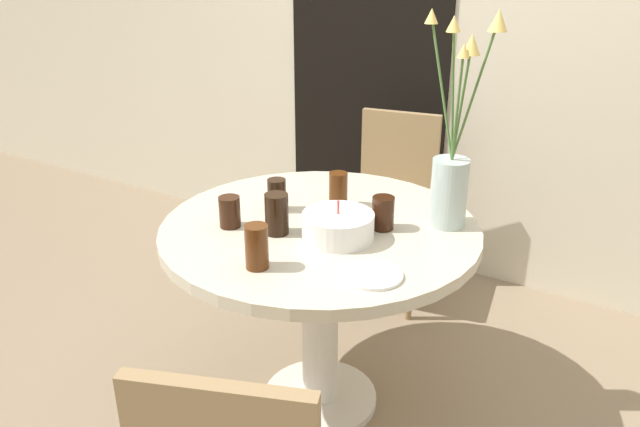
% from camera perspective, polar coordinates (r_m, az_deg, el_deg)
% --- Properties ---
extents(ground_plane, '(16.00, 16.00, 0.00)m').
position_cam_1_polar(ground_plane, '(2.51, 0.00, -16.68)').
color(ground_plane, '#89755B').
extents(wall_back, '(8.00, 0.05, 2.60)m').
position_cam_1_polar(wall_back, '(3.15, 13.05, 17.00)').
color(wall_back, beige).
rests_on(wall_back, ground_plane).
extents(doorway_panel, '(0.90, 0.01, 2.05)m').
position_cam_1_polar(doorway_panel, '(3.34, 4.32, 13.09)').
color(doorway_panel, black).
rests_on(doorway_panel, ground_plane).
extents(dining_table, '(1.08, 1.08, 0.75)m').
position_cam_1_polar(dining_table, '(2.18, 0.00, -4.55)').
color(dining_table, beige).
rests_on(dining_table, ground_plane).
extents(chair_far_back, '(0.46, 0.46, 0.89)m').
position_cam_1_polar(chair_far_back, '(3.03, 6.61, 1.52)').
color(chair_far_back, tan).
rests_on(chair_far_back, ground_plane).
extents(birthday_cake, '(0.23, 0.23, 0.13)m').
position_cam_1_polar(birthday_cake, '(2.00, 1.66, -1.16)').
color(birthday_cake, white).
rests_on(birthday_cake, dining_table).
extents(flower_vase, '(0.27, 0.18, 0.70)m').
position_cam_1_polar(flower_vase, '(2.07, 11.99, 4.05)').
color(flower_vase, '#B2C6C1').
rests_on(flower_vase, dining_table).
extents(side_plate, '(0.17, 0.17, 0.01)m').
position_cam_1_polar(side_plate, '(1.79, 4.84, -5.62)').
color(side_plate, white).
rests_on(side_plate, dining_table).
extents(drink_glass_0, '(0.07, 0.07, 0.12)m').
position_cam_1_polar(drink_glass_0, '(2.21, -3.97, 1.71)').
color(drink_glass_0, black).
rests_on(drink_glass_0, dining_table).
extents(drink_glass_1, '(0.07, 0.07, 0.11)m').
position_cam_1_polar(drink_glass_1, '(2.07, 5.78, 0.05)').
color(drink_glass_1, '#33190C').
rests_on(drink_glass_1, dining_table).
extents(drink_glass_2, '(0.07, 0.07, 0.11)m').
position_cam_1_polar(drink_glass_2, '(2.10, -8.26, 0.15)').
color(drink_glass_2, '#33190C').
rests_on(drink_glass_2, dining_table).
extents(drink_glass_3, '(0.07, 0.07, 0.13)m').
position_cam_1_polar(drink_glass_3, '(1.82, -5.78, -3.05)').
color(drink_glass_3, '#51280F').
rests_on(drink_glass_3, dining_table).
extents(drink_glass_4, '(0.07, 0.07, 0.12)m').
position_cam_1_polar(drink_glass_4, '(2.25, 1.68, 2.23)').
color(drink_glass_4, '#51280F').
rests_on(drink_glass_4, dining_table).
extents(drink_glass_5, '(0.08, 0.08, 0.14)m').
position_cam_1_polar(drink_glass_5, '(2.03, -3.99, -0.04)').
color(drink_glass_5, black).
rests_on(drink_glass_5, dining_table).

